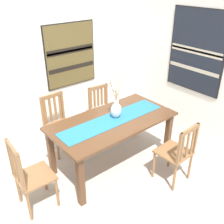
{
  "coord_description": "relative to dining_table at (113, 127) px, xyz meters",
  "views": [
    {
      "loc": [
        -1.84,
        -1.97,
        2.63
      ],
      "look_at": [
        0.19,
        0.49,
        0.93
      ],
      "focal_mm": 41.78,
      "sensor_mm": 36.0,
      "label": 1
    }
  ],
  "objects": [
    {
      "name": "wall_side",
      "position": [
        1.63,
        -0.52,
        0.69
      ],
      "size": [
        0.12,
        6.4,
        2.7
      ],
      "primitive_type": "cube",
      "color": "silver",
      "rests_on": "ground_plane"
    },
    {
      "name": "dining_table",
      "position": [
        0.0,
        0.0,
        0.0
      ],
      "size": [
        1.81,
        0.92,
        0.78
      ],
      "color": "#51331E",
      "rests_on": "ground_plane"
    },
    {
      "name": "chair_2",
      "position": [
        -1.3,
        -0.02,
        -0.17
      ],
      "size": [
        0.44,
        0.44,
        0.98
      ],
      "color": "brown",
      "rests_on": "ground_plane"
    },
    {
      "name": "painting_on_side_wall",
      "position": [
        1.57,
        -0.19,
        0.87
      ],
      "size": [
        0.05,
        0.99,
        1.3
      ],
      "color": "black"
    },
    {
      "name": "ground_plane",
      "position": [
        -0.23,
        -0.52,
        -0.68
      ],
      "size": [
        6.4,
        6.4,
        0.03
      ],
      "primitive_type": "cube",
      "color": "#B2A89E"
    },
    {
      "name": "painting_on_back_wall",
      "position": [
        0.13,
        1.27,
        0.76
      ],
      "size": [
        0.94,
        0.05,
        1.05
      ],
      "color": "black"
    },
    {
      "name": "wall_back",
      "position": [
        -0.23,
        1.34,
        0.69
      ],
      "size": [
        6.4,
        0.12,
        2.7
      ],
      "primitive_type": "cube",
      "color": "silver",
      "rests_on": "ground_plane"
    },
    {
      "name": "chair_3",
      "position": [
        -0.43,
        0.86,
        -0.17
      ],
      "size": [
        0.43,
        0.43,
        0.96
      ],
      "color": "brown",
      "rests_on": "ground_plane"
    },
    {
      "name": "centerpiece_vase",
      "position": [
        0.09,
        0.03,
        0.26
      ],
      "size": [
        0.31,
        0.25,
        0.71
      ],
      "color": "silver",
      "rests_on": "dining_table"
    },
    {
      "name": "chair_0",
      "position": [
        0.44,
        -0.84,
        -0.18
      ],
      "size": [
        0.43,
        0.43,
        0.93
      ],
      "color": "brown",
      "rests_on": "ground_plane"
    },
    {
      "name": "table_runner",
      "position": [
        0.0,
        0.0,
        0.12
      ],
      "size": [
        1.66,
        0.36,
        0.01
      ],
      "primitive_type": "cube",
      "color": "#236B93",
      "rests_on": "dining_table"
    },
    {
      "name": "chair_1",
      "position": [
        0.44,
        0.82,
        -0.19
      ],
      "size": [
        0.45,
        0.45,
        0.89
      ],
      "color": "brown",
      "rests_on": "ground_plane"
    }
  ]
}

